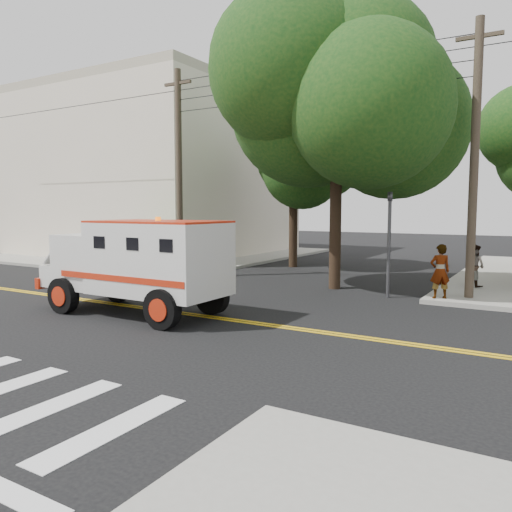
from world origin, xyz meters
The scene contains 13 objects.
ground centered at (0.00, 0.00, 0.00)m, with size 100.00×100.00×0.00m, color black.
sidewalk_nw centered at (-13.50, 13.50, 0.07)m, with size 17.00×17.00×0.15m, color gray.
building_left centered at (-15.50, 15.00, 5.15)m, with size 16.00×14.00×10.00m, color beige.
utility_pole_left centered at (-5.60, 6.00, 4.50)m, with size 0.28×0.28×9.00m, color #382D23.
utility_pole_right centered at (6.30, 6.20, 4.50)m, with size 0.28×0.28×9.00m, color #382D23.
tree_main centered at (1.94, 6.21, 7.20)m, with size 6.08×5.70×9.85m.
tree_left centered at (-2.68, 11.79, 5.73)m, with size 4.48×4.20×7.70m.
traffic_signal centered at (3.80, 5.60, 2.23)m, with size 0.15×0.18×3.60m.
accessibility_sign centered at (-6.20, 6.17, 1.37)m, with size 0.45×0.10×2.02m.
palm_planter centered at (-7.44, 6.62, 1.65)m, with size 3.52×2.63×2.36m.
armored_truck centered at (-1.64, -0.70, 1.55)m, with size 5.99×2.47×2.71m.
pedestrian_a centered at (5.50, 5.50, 1.03)m, with size 0.64×0.42×1.76m, color gray.
pedestrian_b centered at (6.14, 8.73, 0.93)m, with size 0.76×0.59×1.56m, color gray.
Camera 1 is at (8.52, -11.22, 3.06)m, focal length 35.00 mm.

